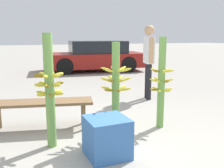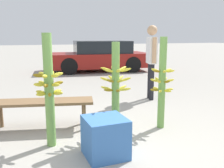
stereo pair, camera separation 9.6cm
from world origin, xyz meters
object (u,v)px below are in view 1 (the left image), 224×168
(market_bench, at_px, (40,105))
(produce_crate, at_px, (107,137))
(banana_stalk_center, at_px, (116,88))
(banana_stalk_left, at_px, (50,90))
(vendor_person, at_px, (149,55))
(parked_car, at_px, (95,56))
(banana_stalk_right, at_px, (161,83))

(market_bench, relative_size, produce_crate, 3.42)
(banana_stalk_center, height_order, market_bench, banana_stalk_center)
(banana_stalk_left, bearing_deg, banana_stalk_center, 0.26)
(vendor_person, relative_size, produce_crate, 3.47)
(parked_car, bearing_deg, produce_crate, 170.15)
(parked_car, relative_size, produce_crate, 8.89)
(vendor_person, relative_size, market_bench, 1.02)
(banana_stalk_right, relative_size, market_bench, 0.87)
(banana_stalk_left, distance_m, banana_stalk_right, 1.68)
(banana_stalk_left, height_order, market_bench, banana_stalk_left)
(banana_stalk_right, xyz_separation_m, produce_crate, (-1.13, -0.57, -0.47))
(vendor_person, height_order, market_bench, vendor_person)
(banana_stalk_right, bearing_deg, market_bench, 159.58)
(banana_stalk_right, xyz_separation_m, market_bench, (-1.72, 0.64, -0.33))
(banana_stalk_center, relative_size, market_bench, 0.82)
(banana_stalk_left, relative_size, produce_crate, 3.06)
(banana_stalk_center, xyz_separation_m, banana_stalk_right, (0.78, 0.03, 0.01))
(banana_stalk_left, height_order, vendor_person, vendor_person)
(banana_stalk_center, distance_m, produce_crate, 0.80)
(produce_crate, bearing_deg, banana_stalk_left, 135.60)
(banana_stalk_left, bearing_deg, produce_crate, -44.40)
(banana_stalk_right, bearing_deg, produce_crate, -153.39)
(banana_stalk_center, bearing_deg, produce_crate, -123.46)
(banana_stalk_center, xyz_separation_m, parked_car, (2.02, 6.55, -0.10))
(vendor_person, bearing_deg, parked_car, 11.64)
(banana_stalk_center, height_order, vendor_person, vendor_person)
(vendor_person, xyz_separation_m, parked_car, (0.47, 4.91, -0.40))
(vendor_person, height_order, produce_crate, vendor_person)
(banana_stalk_left, height_order, banana_stalk_right, banana_stalk_left)
(banana_stalk_center, xyz_separation_m, produce_crate, (-0.36, -0.54, -0.46))
(banana_stalk_left, distance_m, vendor_person, 2.97)
(banana_stalk_left, relative_size, banana_stalk_center, 1.09)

